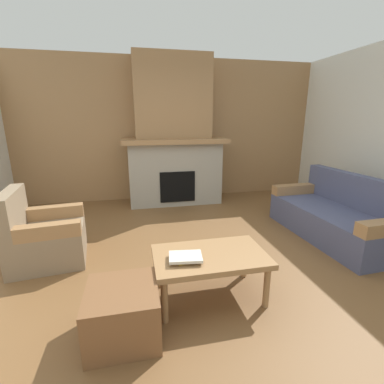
# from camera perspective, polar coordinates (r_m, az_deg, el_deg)

# --- Properties ---
(ground) EXTENTS (9.00, 9.00, 0.00)m
(ground) POSITION_cam_1_polar(r_m,az_deg,el_deg) (3.05, 4.14, -16.23)
(ground) COLOR brown
(wall_back_wood_panel) EXTENTS (6.00, 0.12, 2.70)m
(wall_back_wood_panel) POSITION_cam_1_polar(r_m,az_deg,el_deg) (5.54, -4.51, 12.80)
(wall_back_wood_panel) COLOR #997047
(wall_back_wood_panel) RESTS_ON ground
(fireplace) EXTENTS (1.90, 0.82, 2.70)m
(fireplace) POSITION_cam_1_polar(r_m,az_deg,el_deg) (5.18, -3.89, 10.57)
(fireplace) COLOR gray
(fireplace) RESTS_ON ground
(couch) EXTENTS (0.91, 1.83, 0.85)m
(couch) POSITION_cam_1_polar(r_m,az_deg,el_deg) (4.21, 28.18, -4.63)
(couch) COLOR #474C6B
(couch) RESTS_ON ground
(armchair) EXTENTS (0.85, 0.85, 0.85)m
(armchair) POSITION_cam_1_polar(r_m,az_deg,el_deg) (3.53, -28.85, -8.27)
(armchair) COLOR #847056
(armchair) RESTS_ON ground
(coffee_table) EXTENTS (1.00, 0.60, 0.43)m
(coffee_table) POSITION_cam_1_polar(r_m,az_deg,el_deg) (2.49, 3.83, -14.03)
(coffee_table) COLOR #997047
(coffee_table) RESTS_ON ground
(ottoman) EXTENTS (0.52, 0.52, 0.40)m
(ottoman) POSITION_cam_1_polar(r_m,az_deg,el_deg) (2.25, -14.32, -23.43)
(ottoman) COLOR brown
(ottoman) RESTS_ON ground
(book_stack_near_edge) EXTENTS (0.30, 0.25, 0.05)m
(book_stack_near_edge) POSITION_cam_1_polar(r_m,az_deg,el_deg) (2.35, -1.28, -13.57)
(book_stack_near_edge) COLOR gold
(book_stack_near_edge) RESTS_ON coffee_table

